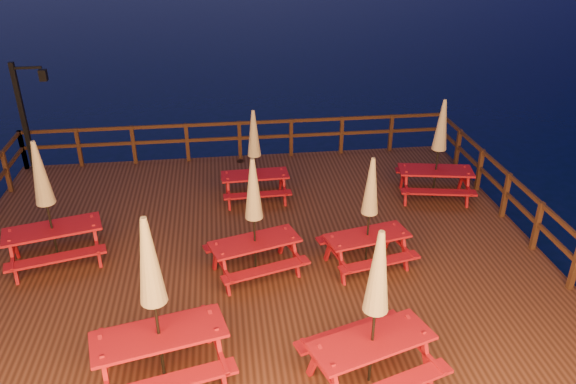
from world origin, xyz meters
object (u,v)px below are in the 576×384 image
(picnic_table_1, at_px, (254,217))
(lamp_post, at_px, (28,109))
(picnic_table_0, at_px, (439,148))
(picnic_table_2, at_px, (154,300))

(picnic_table_1, bearing_deg, lamp_post, 118.36)
(picnic_table_0, bearing_deg, picnic_table_1, -139.26)
(picnic_table_2, bearing_deg, picnic_table_1, 44.78)
(lamp_post, height_order, picnic_table_2, lamp_post)
(lamp_post, xyz_separation_m, picnic_table_1, (5.41, -5.38, -0.53))
(picnic_table_1, xyz_separation_m, picnic_table_2, (-1.60, -2.54, 0.19))
(picnic_table_1, height_order, picnic_table_2, picnic_table_2)
(picnic_table_0, height_order, picnic_table_2, picnic_table_2)
(lamp_post, relative_size, picnic_table_1, 1.23)
(lamp_post, distance_m, picnic_table_1, 7.65)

